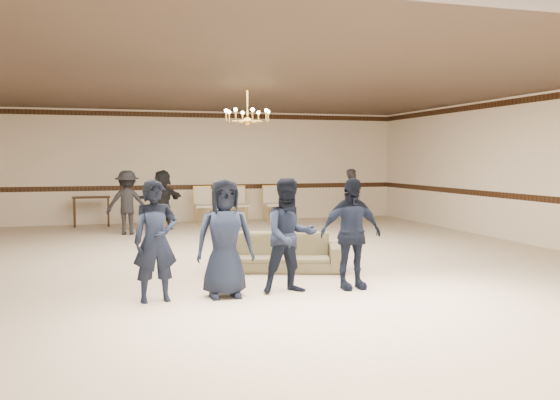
{
  "coord_description": "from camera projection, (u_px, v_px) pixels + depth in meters",
  "views": [
    {
      "loc": [
        -2.7,
        -10.39,
        1.84
      ],
      "look_at": [
        0.22,
        -0.5,
        1.12
      ],
      "focal_mm": 38.42,
      "sensor_mm": 36.0,
      "label": 1
    }
  ],
  "objects": [
    {
      "name": "adult_mid",
      "position": [
        162.0,
        200.0,
        15.32
      ],
      "size": [
        1.44,
        1.18,
        1.55
      ],
      "primitive_type": "imported",
      "rotation": [
        0.0,
        0.0,
        3.74
      ],
      "color": "black",
      "rests_on": "floor"
    },
    {
      "name": "banquet_chair_mid",
      "position": [
        239.0,
        205.0,
        17.01
      ],
      "size": [
        0.53,
        0.53,
        1.03
      ],
      "primitive_type": null,
      "rotation": [
        0.0,
        0.0,
        0.07
      ],
      "color": "beige",
      "rests_on": "floor"
    },
    {
      "name": "chair_rail",
      "position": [
        200.0,
        187.0,
        17.44
      ],
      "size": [
        12.0,
        0.02,
        0.14
      ],
      "primitive_type": "cube",
      "color": "#321B0F",
      "rests_on": "wall_back"
    },
    {
      "name": "room",
      "position": [
        260.0,
        172.0,
        10.72
      ],
      "size": [
        12.01,
        14.01,
        3.21
      ],
      "color": "beige",
      "rests_on": "ground"
    },
    {
      "name": "boy_c",
      "position": [
        290.0,
        236.0,
        8.15
      ],
      "size": [
        0.77,
        0.61,
        1.57
      ],
      "primitive_type": "imported",
      "rotation": [
        0.0,
        0.0,
        0.02
      ],
      "color": "black",
      "rests_on": "floor"
    },
    {
      "name": "boy_d",
      "position": [
        351.0,
        233.0,
        8.41
      ],
      "size": [
        0.94,
        0.43,
        1.57
      ],
      "primitive_type": "imported",
      "rotation": [
        0.0,
        0.0,
        0.05
      ],
      "color": "black",
      "rests_on": "floor"
    },
    {
      "name": "chandelier",
      "position": [
        247.0,
        105.0,
        11.59
      ],
      "size": [
        0.94,
        0.94,
        0.89
      ],
      "primitive_type": null,
      "color": "gold",
      "rests_on": "ceiling"
    },
    {
      "name": "settee",
      "position": [
        281.0,
        252.0,
        9.82
      ],
      "size": [
        2.23,
        1.42,
        0.61
      ],
      "primitive_type": "imported",
      "rotation": [
        0.0,
        0.0,
        -0.32
      ],
      "color": "#6D6348",
      "rests_on": "floor"
    },
    {
      "name": "boy_b",
      "position": [
        225.0,
        238.0,
        7.9
      ],
      "size": [
        0.78,
        0.53,
        1.57
      ],
      "primitive_type": "imported",
      "rotation": [
        0.0,
        0.0,
        -0.04
      ],
      "color": "black",
      "rests_on": "floor"
    },
    {
      "name": "adult_right",
      "position": [
        353.0,
        197.0,
        16.38
      ],
      "size": [
        0.67,
        0.64,
        1.55
      ],
      "primitive_type": "imported",
      "rotation": [
        0.0,
        0.0,
        0.67
      ],
      "color": "black",
      "rests_on": "floor"
    },
    {
      "name": "banquet_chair_right",
      "position": [
        272.0,
        204.0,
        17.29
      ],
      "size": [
        0.52,
        0.52,
        1.03
      ],
      "primitive_type": null,
      "rotation": [
        0.0,
        0.0,
        0.04
      ],
      "color": "beige",
      "rests_on": "floor"
    },
    {
      "name": "adult_left",
      "position": [
        127.0,
        203.0,
        14.4
      ],
      "size": [
        1.06,
        0.69,
        1.55
      ],
      "primitive_type": "imported",
      "rotation": [
        0.0,
        0.0,
        3.02
      ],
      "color": "black",
      "rests_on": "floor"
    },
    {
      "name": "banquet_chair_left",
      "position": [
        204.0,
        206.0,
        16.73
      ],
      "size": [
        0.53,
        0.53,
        1.03
      ],
      "primitive_type": null,
      "rotation": [
        0.0,
        0.0,
        -0.06
      ],
      "color": "beige",
      "rests_on": "floor"
    },
    {
      "name": "crown_molding",
      "position": [
        200.0,
        115.0,
        17.3
      ],
      "size": [
        12.0,
        0.02,
        0.14
      ],
      "primitive_type": "cube",
      "color": "#321B0F",
      "rests_on": "wall_back"
    },
    {
      "name": "boy_a",
      "position": [
        156.0,
        241.0,
        7.65
      ],
      "size": [
        0.61,
        0.43,
        1.57
      ],
      "primitive_type": "imported",
      "rotation": [
        0.0,
        0.0,
        0.11
      ],
      "color": "black",
      "rests_on": "floor"
    },
    {
      "name": "console_table",
      "position": [
        92.0,
        211.0,
        16.08
      ],
      "size": [
        0.98,
        0.42,
        0.82
      ],
      "primitive_type": "cube",
      "rotation": [
        0.0,
        0.0,
        -0.01
      ],
      "color": "#311D10",
      "rests_on": "floor"
    }
  ]
}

